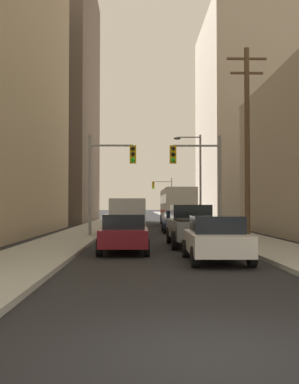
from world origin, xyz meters
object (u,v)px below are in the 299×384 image
at_px(city_bus, 177,205).
at_px(sedan_blue, 177,221).
at_px(traffic_signal_near_left, 110,169).
at_px(traffic_signal_far_right, 163,191).
at_px(cargo_van_silver, 128,215).
at_px(sedan_white, 216,239).
at_px(traffic_signal_near_right, 198,169).
at_px(sedan_maroon, 124,233).
at_px(pickup_truck_grey, 193,226).

xyz_separation_m(city_bus, sedan_blue, (-0.88, -10.70, -1.16)).
xyz_separation_m(traffic_signal_near_left, traffic_signal_far_right, (5.24, 40.21, 0.01)).
height_order(city_bus, sedan_blue, city_bus).
xyz_separation_m(cargo_van_silver, traffic_signal_far_right, (4.19, 39.61, 2.72)).
bearing_deg(sedan_white, traffic_signal_near_right, 85.36).
bearing_deg(sedan_white, sedan_maroon, 135.50).
xyz_separation_m(sedan_blue, traffic_signal_far_right, (0.91, 35.15, 3.23)).
xyz_separation_m(pickup_truck_grey, traffic_signal_far_right, (1.06, 46.03, 3.07)).
distance_m(sedan_white, sedan_maroon, 4.37).
bearing_deg(sedan_blue, traffic_signal_near_left, -130.59).
bearing_deg(sedan_blue, sedan_maroon, -102.98).
bearing_deg(traffic_signal_near_left, pickup_truck_grey, -54.26).
bearing_deg(traffic_signal_far_right, sedan_maroon, -94.78).
relative_size(sedan_blue, traffic_signal_far_right, 0.71).
distance_m(pickup_truck_grey, sedan_white, 6.01).
bearing_deg(cargo_van_silver, traffic_signal_far_right, 83.96).
relative_size(pickup_truck_grey, sedan_blue, 1.28).
xyz_separation_m(sedan_blue, traffic_signal_near_right, (0.89, -5.06, 3.23)).
bearing_deg(city_bus, traffic_signal_near_right, -89.99).
height_order(sedan_maroon, sedan_blue, same).
relative_size(traffic_signal_near_left, traffic_signal_far_right, 1.00).
bearing_deg(traffic_signal_near_right, cargo_van_silver, 171.88).
relative_size(pickup_truck_grey, traffic_signal_near_left, 0.91).
relative_size(city_bus, cargo_van_silver, 2.20).
relative_size(sedan_white, sedan_blue, 1.00).
bearing_deg(sedan_white, sedan_blue, 89.76).
relative_size(pickup_truck_grey, traffic_signal_near_right, 0.91).
distance_m(city_bus, traffic_signal_near_left, 16.72).
bearing_deg(traffic_signal_far_right, traffic_signal_near_left, -97.43).
xyz_separation_m(sedan_maroon, traffic_signal_near_right, (4.07, 8.77, 3.23)).
relative_size(pickup_truck_grey, sedan_white, 1.28).
bearing_deg(city_bus, pickup_truck_grey, -92.73).
relative_size(city_bus, sedan_maroon, 2.73).
xyz_separation_m(city_bus, cargo_van_silver, (-4.16, -15.16, -0.64)).
distance_m(traffic_signal_near_right, traffic_signal_far_right, 40.21).
relative_size(sedan_white, traffic_signal_near_right, 0.71).
bearing_deg(sedan_blue, city_bus, 85.28).
bearing_deg(sedan_maroon, traffic_signal_far_right, 85.22).
distance_m(pickup_truck_grey, traffic_signal_far_right, 46.14).
relative_size(sedan_maroon, traffic_signal_near_right, 0.70).
bearing_deg(pickup_truck_grey, cargo_van_silver, 116.04).
distance_m(cargo_van_silver, sedan_white, 12.84).
bearing_deg(sedan_blue, pickup_truck_grey, -90.75).
bearing_deg(sedan_white, pickup_truck_grey, 90.68).
bearing_deg(cargo_van_silver, sedan_white, -75.52).
bearing_deg(cargo_van_silver, traffic_signal_near_left, -150.55).
height_order(sedan_maroon, traffic_signal_near_left, traffic_signal_near_left).
xyz_separation_m(sedan_white, traffic_signal_near_right, (0.96, 11.83, 3.23)).
bearing_deg(pickup_truck_grey, traffic_signal_near_left, 125.74).
height_order(sedan_maroon, traffic_signal_near_right, traffic_signal_near_right).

